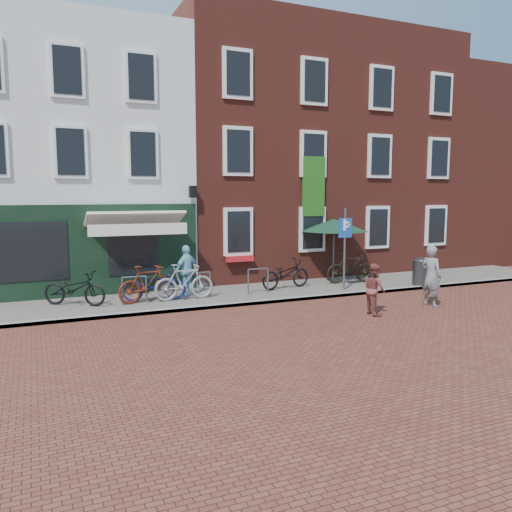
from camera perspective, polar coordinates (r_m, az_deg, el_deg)
name	(u,v)px	position (r m, az deg, el deg)	size (l,w,h in m)	color
ground	(259,305)	(15.58, 0.34, -5.42)	(80.00, 80.00, 0.00)	brown
sidewalk	(268,292)	(17.31, 1.36, -4.00)	(24.00, 3.00, 0.10)	slate
building_stucco	(63,163)	(20.98, -20.63, 9.68)	(8.00, 8.00, 9.00)	silver
building_brick_mid	(236,155)	(22.51, -2.26, 11.17)	(6.00, 8.00, 10.00)	maroon
building_brick_right	(353,159)	(25.32, 10.72, 10.59)	(6.00, 8.00, 10.00)	maroon
filler_right	(456,171)	(29.43, 21.35, 8.74)	(7.00, 8.00, 9.00)	maroon
litter_bin	(421,270)	(19.19, 17.84, -1.46)	(0.57, 0.57, 1.06)	#353537
parking_sign	(345,239)	(17.44, 9.84, 1.89)	(0.50, 0.08, 2.75)	#4C4C4F
parasol	(334,223)	(19.31, 8.66, 3.66)	(2.59, 2.59, 2.40)	#4C4C4F
woman	(431,276)	(16.10, 18.87, -2.09)	(0.67, 0.44, 1.82)	slate
boy	(374,289)	(14.60, 13.01, -3.59)	(0.69, 0.54, 1.43)	brown
cafe_person	(187,270)	(16.48, -7.67, -1.59)	(0.95, 0.39, 1.62)	#8ACEE8
bicycle_0	(75,288)	(15.82, -19.50, -3.41)	(0.67, 1.91, 1.00)	black
bicycle_1	(148,284)	(15.73, -11.95, -3.02)	(0.52, 1.85, 1.11)	#5B1F10
bicycle_2	(154,284)	(15.91, -11.28, -3.09)	(0.67, 1.91, 1.00)	navy
bicycle_3	(184,282)	(15.85, -7.97, -2.86)	(0.52, 1.85, 1.11)	gray
bicycle_4	(286,274)	(17.61, 3.30, -2.00)	(0.67, 1.91, 1.00)	black
bicycle_5	(351,268)	(18.95, 10.48, -1.30)	(0.52, 1.85, 1.11)	black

